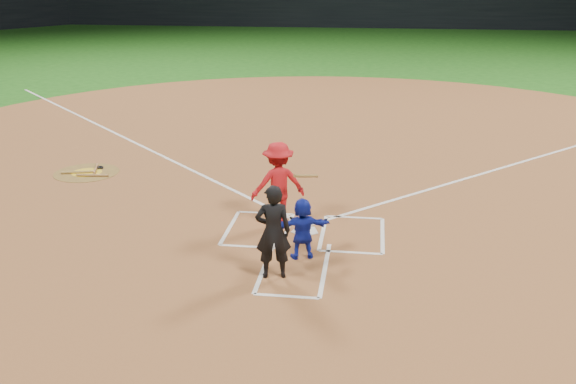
# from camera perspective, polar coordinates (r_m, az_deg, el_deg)

# --- Properties ---
(ground) EXTENTS (120.00, 120.00, 0.00)m
(ground) POSITION_cam_1_polar(r_m,az_deg,el_deg) (13.29, 1.52, -3.56)
(ground) COLOR #1B5816
(ground) RESTS_ON ground
(home_plate_dirt) EXTENTS (28.00, 28.00, 0.01)m
(home_plate_dirt) POSITION_cam_1_polar(r_m,az_deg,el_deg) (18.93, 3.52, 3.49)
(home_plate_dirt) COLOR brown
(home_plate_dirt) RESTS_ON ground
(stadium_wall_far) EXTENTS (80.00, 1.20, 3.20)m
(stadium_wall_far) POSITION_cam_1_polar(r_m,az_deg,el_deg) (60.29, 6.75, 15.83)
(stadium_wall_far) COLOR black
(stadium_wall_far) RESTS_ON ground
(home_plate) EXTENTS (0.60, 0.60, 0.02)m
(home_plate) POSITION_cam_1_polar(r_m,az_deg,el_deg) (13.28, 1.52, -3.48)
(home_plate) COLOR silver
(home_plate) RESTS_ON home_plate_dirt
(on_deck_circle) EXTENTS (1.70, 1.70, 0.01)m
(on_deck_circle) POSITION_cam_1_polar(r_m,az_deg,el_deg) (17.85, -17.46, 1.66)
(on_deck_circle) COLOR brown
(on_deck_circle) RESTS_ON home_plate_dirt
(on_deck_logo) EXTENTS (0.80, 0.80, 0.00)m
(on_deck_logo) POSITION_cam_1_polar(r_m,az_deg,el_deg) (17.85, -17.47, 1.68)
(on_deck_logo) COLOR gold
(on_deck_logo) RESTS_ON on_deck_circle
(on_deck_bat_a) EXTENTS (0.32, 0.82, 0.06)m
(on_deck_bat_a) POSITION_cam_1_polar(r_m,az_deg,el_deg) (18.00, -16.72, 1.99)
(on_deck_bat_a) COLOR #976437
(on_deck_bat_a) RESTS_ON on_deck_circle
(on_deck_bat_b) EXTENTS (0.83, 0.28, 0.06)m
(on_deck_bat_b) POSITION_cam_1_polar(r_m,az_deg,el_deg) (17.84, -18.19, 1.69)
(on_deck_bat_b) COLOR olive
(on_deck_bat_b) RESTS_ON on_deck_circle
(on_deck_bat_c) EXTENTS (0.84, 0.14, 0.06)m
(on_deck_bat_c) POSITION_cam_1_polar(r_m,az_deg,el_deg) (17.46, -16.99, 1.44)
(on_deck_bat_c) COLOR olive
(on_deck_bat_c) RESTS_ON on_deck_circle
(bat_weight_donut) EXTENTS (0.19, 0.19, 0.05)m
(bat_weight_donut) POSITION_cam_1_polar(r_m,az_deg,el_deg) (18.11, -16.38, 2.11)
(bat_weight_donut) COLOR black
(bat_weight_donut) RESTS_ON on_deck_circle
(catcher) EXTENTS (1.14, 0.65, 1.17)m
(catcher) POSITION_cam_1_polar(r_m,az_deg,el_deg) (11.90, 1.30, -3.25)
(catcher) COLOR #1525AE
(catcher) RESTS_ON home_plate_dirt
(umpire) EXTENTS (0.69, 0.53, 1.70)m
(umpire) POSITION_cam_1_polar(r_m,az_deg,el_deg) (11.07, -1.33, -3.56)
(umpire) COLOR black
(umpire) RESTS_ON home_plate_dirt
(chalk_markings) EXTENTS (28.35, 17.32, 0.01)m
(chalk_markings) POSITION_cam_1_polar(r_m,az_deg,el_deg) (18.25, 3.35, 2.91)
(chalk_markings) COLOR white
(chalk_markings) RESTS_ON home_plate_dirt
(batter_at_plate) EXTENTS (1.48, 1.07, 1.78)m
(batter_at_plate) POSITION_cam_1_polar(r_m,az_deg,el_deg) (13.37, -0.88, 0.73)
(batter_at_plate) COLOR red
(batter_at_plate) RESTS_ON home_plate_dirt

